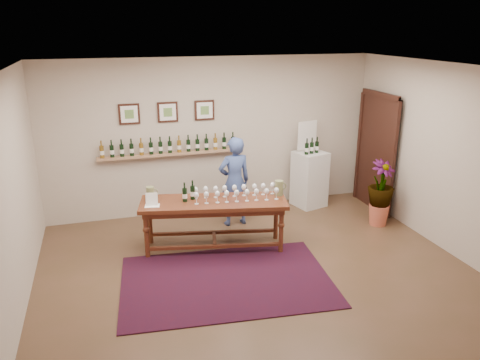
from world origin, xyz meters
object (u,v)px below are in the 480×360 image
object	(u,v)px
display_pedestal	(309,179)
person	(234,182)
tasting_table	(214,208)
potted_plant	(381,193)

from	to	relation	value
display_pedestal	person	world-z (taller)	person
tasting_table	display_pedestal	world-z (taller)	display_pedestal
tasting_table	person	world-z (taller)	person
tasting_table	display_pedestal	distance (m)	2.51
display_pedestal	potted_plant	distance (m)	1.43
tasting_table	potted_plant	xyz separation A→B (m)	(2.94, 0.04, -0.08)
display_pedestal	potted_plant	size ratio (longest dim) A/B	1.06
potted_plant	person	world-z (taller)	person
display_pedestal	potted_plant	world-z (taller)	display_pedestal
potted_plant	person	bearing A→B (deg)	162.55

